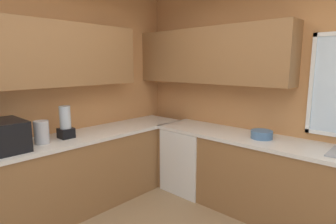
{
  "coord_description": "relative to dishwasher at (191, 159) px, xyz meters",
  "views": [
    {
      "loc": [
        1.29,
        -1.28,
        1.7
      ],
      "look_at": [
        -0.57,
        0.75,
        1.22
      ],
      "focal_mm": 29.51,
      "sensor_mm": 36.0,
      "label": 1
    }
  ],
  "objects": [
    {
      "name": "counter_run_left",
      "position": [
        -0.66,
        -1.58,
        0.02
      ],
      "size": [
        0.65,
        3.56,
        0.88
      ],
      "color": "olive",
      "rests_on": "ground_plane"
    },
    {
      "name": "microwave",
      "position": [
        -0.66,
        -2.06,
        0.61
      ],
      "size": [
        0.48,
        0.36,
        0.29
      ],
      "primitive_type": "cube",
      "color": "black",
      "rests_on": "counter_run_left"
    },
    {
      "name": "counter_run_back",
      "position": [
        1.12,
        0.03,
        0.02
      ],
      "size": [
        2.96,
        0.65,
        0.88
      ],
      "color": "olive",
      "rests_on": "ground_plane"
    },
    {
      "name": "bowl",
      "position": [
        0.96,
        0.03,
        0.51
      ],
      "size": [
        0.23,
        0.23,
        0.09
      ],
      "primitive_type": "cylinder",
      "color": "#4C7099",
      "rests_on": "counter_run_back"
    },
    {
      "name": "room_shell",
      "position": [
        0.13,
        -0.97,
        1.46
      ],
      "size": [
        3.87,
        3.95,
        2.75
      ],
      "color": "#C6844C",
      "rests_on": "ground_plane"
    },
    {
      "name": "dishwasher",
      "position": [
        0.0,
        0.0,
        0.0
      ],
      "size": [
        0.6,
        0.6,
        0.84
      ],
      "primitive_type": "cube",
      "color": "white",
      "rests_on": "ground_plane"
    },
    {
      "name": "blender_appliance",
      "position": [
        -0.66,
        -1.43,
        0.63
      ],
      "size": [
        0.15,
        0.15,
        0.36
      ],
      "color": "black",
      "rests_on": "counter_run_left"
    },
    {
      "name": "kettle",
      "position": [
        -0.64,
        -1.7,
        0.58
      ],
      "size": [
        0.15,
        0.15,
        0.24
      ],
      "primitive_type": "cylinder",
      "color": "#B7B7BC",
      "rests_on": "counter_run_left"
    }
  ]
}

